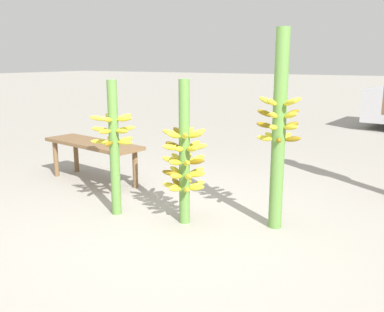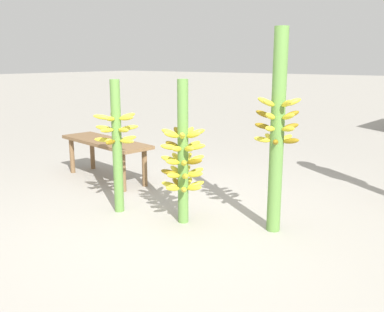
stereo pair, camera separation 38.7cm
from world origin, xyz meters
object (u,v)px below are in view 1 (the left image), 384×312
object	(u,v)px
banana_stalk_center	(184,157)
banana_stalk_right	(279,129)
market_bench	(93,148)
banana_stalk_left	(114,143)

from	to	relation	value
banana_stalk_center	banana_stalk_right	xyz separation A→B (m)	(0.74, 0.31, 0.26)
banana_stalk_center	market_bench	distance (m)	1.74
banana_stalk_right	market_bench	size ratio (longest dim) A/B	1.18
banana_stalk_center	banana_stalk_left	bearing A→B (deg)	-168.27
banana_stalk_center	market_bench	world-z (taller)	banana_stalk_center
banana_stalk_left	banana_stalk_center	distance (m)	0.70
banana_stalk_left	banana_stalk_center	bearing A→B (deg)	11.73
banana_stalk_right	market_bench	distance (m)	2.44
banana_stalk_left	market_bench	world-z (taller)	banana_stalk_left
market_bench	banana_stalk_left	bearing A→B (deg)	-27.34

